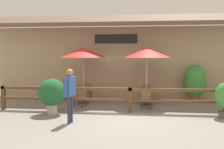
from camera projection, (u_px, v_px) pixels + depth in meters
name	position (u px, v px, depth m)	size (l,w,h in m)	color
ground_plane	(129.00, 119.00, 8.54)	(60.00, 60.00, 0.00)	gray
building_facade	(133.00, 56.00, 12.44)	(14.28, 1.49, 4.23)	tan
patio_railing	(130.00, 95.00, 9.53)	(10.40, 0.14, 0.95)	brown
patio_umbrella_near	(83.00, 52.00, 11.34)	(2.16, 2.16, 2.59)	#B7B2A8
dining_table_near	(84.00, 90.00, 11.47)	(0.98, 0.98, 0.76)	olive
chair_near_streetside	(81.00, 96.00, 10.71)	(0.51, 0.51, 0.84)	olive
chair_near_wallside	(87.00, 90.00, 12.26)	(0.46, 0.46, 0.84)	olive
patio_umbrella_middle	(147.00, 52.00, 10.84)	(2.16, 2.16, 2.59)	#B7B2A8
dining_table_middle	(146.00, 91.00, 10.98)	(0.98, 0.98, 0.76)	olive
chair_middle_streetside	(146.00, 97.00, 10.24)	(0.43, 0.43, 0.84)	olive
chair_middle_wallside	(146.00, 92.00, 11.74)	(0.47, 0.47, 0.84)	olive
potted_plant_broad_leaf	(52.00, 93.00, 9.24)	(1.03, 0.93, 1.33)	#B7AD99
potted_plant_small_flowering	(195.00, 82.00, 11.66)	(1.02, 0.92, 1.74)	#9E4C33
pedestrian	(70.00, 88.00, 8.00)	(0.30, 0.61, 1.76)	#2D334C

